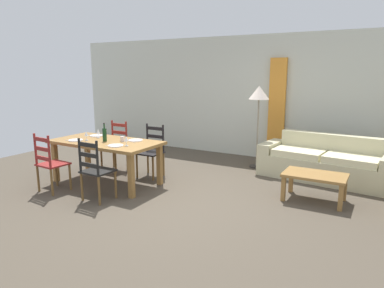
{
  "coord_description": "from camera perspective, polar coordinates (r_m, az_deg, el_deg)",
  "views": [
    {
      "loc": [
        2.73,
        -4.26,
        1.91
      ],
      "look_at": [
        -0.03,
        0.62,
        0.75
      ],
      "focal_mm": 32.69,
      "sensor_mm": 36.0,
      "label": 1
    }
  ],
  "objects": [
    {
      "name": "standing_lamp",
      "position": [
        7.04,
        10.85,
        7.43
      ],
      "size": [
        0.4,
        0.4,
        1.64
      ],
      "color": "#332D28",
      "rests_on": "ground_plane"
    },
    {
      "name": "wine_bottle",
      "position": [
        6.1,
        -14.08,
        1.51
      ],
      "size": [
        0.07,
        0.07,
        0.32
      ],
      "color": "#143819",
      "rests_on": "dining_table"
    },
    {
      "name": "dining_chair_near_left",
      "position": [
        6.04,
        -22.15,
        -2.89
      ],
      "size": [
        0.45,
        0.43,
        0.96
      ],
      "color": "maroon",
      "rests_on": "ground_plane"
    },
    {
      "name": "fork_far_left",
      "position": [
        6.75,
        -16.19,
        1.37
      ],
      "size": [
        0.03,
        0.17,
        0.01
      ],
      "primitive_type": "cube",
      "rotation": [
        0.0,
        0.0,
        -0.08
      ],
      "color": "silver",
      "rests_on": "dining_table"
    },
    {
      "name": "wall_far",
      "position": [
        8.05,
        9.69,
        7.56
      ],
      "size": [
        9.6,
        0.16,
        2.7
      ],
      "primitive_type": "cube",
      "color": "beige",
      "rests_on": "ground_plane"
    },
    {
      "name": "dinner_plate_far_left",
      "position": [
        6.64,
        -15.28,
        1.32
      ],
      "size": [
        0.24,
        0.24,
        0.02
      ],
      "primitive_type": "cylinder",
      "color": "white",
      "rests_on": "dining_table"
    },
    {
      "name": "couch",
      "position": [
        6.73,
        20.98,
        -3.01
      ],
      "size": [
        2.35,
        1.05,
        0.8
      ],
      "color": "#C4BD94",
      "rests_on": "ground_plane"
    },
    {
      "name": "ground_plane",
      "position": [
        5.41,
        -2.99,
        -9.1
      ],
      "size": [
        9.6,
        9.6,
        0.02
      ],
      "primitive_type": "cube",
      "color": "#4B4235"
    },
    {
      "name": "fork_near_right",
      "position": [
        5.78,
        -13.45,
        -0.16
      ],
      "size": [
        0.03,
        0.17,
        0.01
      ],
      "primitive_type": "cube",
      "rotation": [
        0.0,
        0.0,
        0.07
      ],
      "color": "silver",
      "rests_on": "dining_table"
    },
    {
      "name": "dining_chair_far_left",
      "position": [
        7.03,
        -12.32,
        -0.32
      ],
      "size": [
        0.42,
        0.4,
        0.96
      ],
      "color": "maroon",
      "rests_on": "ground_plane"
    },
    {
      "name": "curtain_panel_left",
      "position": [
        7.75,
        13.65,
        5.38
      ],
      "size": [
        0.35,
        0.08,
        2.2
      ],
      "primitive_type": "cube",
      "color": "orange",
      "rests_on": "ground_plane"
    },
    {
      "name": "coffee_cup_primary",
      "position": [
        6.02,
        -11.29,
        0.81
      ],
      "size": [
        0.07,
        0.07,
        0.09
      ],
      "primitive_type": "cylinder",
      "color": "beige",
      "rests_on": "dining_table"
    },
    {
      "name": "fork_far_right",
      "position": [
        6.15,
        -10.29,
        0.67
      ],
      "size": [
        0.02,
        0.17,
        0.01
      ],
      "primitive_type": "cube",
      "rotation": [
        0.0,
        0.0,
        0.01
      ],
      "color": "silver",
      "rests_on": "dining_table"
    },
    {
      "name": "dinner_plate_far_right",
      "position": [
        6.05,
        -9.2,
        0.59
      ],
      "size": [
        0.24,
        0.24,
        0.02
      ],
      "primitive_type": "cylinder",
      "color": "white",
      "rests_on": "dining_table"
    },
    {
      "name": "coffee_table",
      "position": [
        5.55,
        19.4,
        -5.26
      ],
      "size": [
        0.9,
        0.56,
        0.42
      ],
      "color": "olive",
      "rests_on": "ground_plane"
    },
    {
      "name": "fork_near_left",
      "position": [
        6.42,
        -19.36,
        0.65
      ],
      "size": [
        0.02,
        0.17,
        0.01
      ],
      "primitive_type": "cube",
      "rotation": [
        0.0,
        0.0,
        -0.04
      ],
      "color": "silver",
      "rests_on": "dining_table"
    },
    {
      "name": "dinner_plate_near_left",
      "position": [
        6.31,
        -18.46,
        0.58
      ],
      "size": [
        0.24,
        0.24,
        0.02
      ],
      "primitive_type": "cylinder",
      "color": "white",
      "rests_on": "dining_table"
    },
    {
      "name": "dinner_plate_near_right",
      "position": [
        5.68,
        -12.34,
        -0.26
      ],
      "size": [
        0.24,
        0.24,
        0.02
      ],
      "primitive_type": "cylinder",
      "color": "white",
      "rests_on": "dining_table"
    },
    {
      "name": "dining_table",
      "position": [
        6.18,
        -13.88,
        -0.28
      ],
      "size": [
        1.9,
        0.96,
        0.75
      ],
      "color": "olive",
      "rests_on": "ground_plane"
    },
    {
      "name": "dining_chair_near_right",
      "position": [
        5.4,
        -15.5,
        -4.1
      ],
      "size": [
        0.43,
        0.41,
        0.96
      ],
      "color": "black",
      "rests_on": "ground_plane"
    },
    {
      "name": "wine_glass_far_left",
      "position": [
        6.47,
        -15.07,
        1.97
      ],
      "size": [
        0.06,
        0.06,
        0.16
      ],
      "color": "white",
      "rests_on": "dining_table"
    },
    {
      "name": "dining_chair_far_right",
      "position": [
        6.49,
        -6.59,
        -1.11
      ],
      "size": [
        0.42,
        0.4,
        0.96
      ],
      "color": "black",
      "rests_on": "ground_plane"
    },
    {
      "name": "wine_glass_near_right",
      "position": [
        5.65,
        -10.68,
        0.8
      ],
      "size": [
        0.06,
        0.06,
        0.16
      ],
      "color": "white",
      "rests_on": "dining_table"
    },
    {
      "name": "wine_glass_near_left",
      "position": [
        6.27,
        -16.88,
        1.56
      ],
      "size": [
        0.06,
        0.06,
        0.16
      ],
      "color": "white",
      "rests_on": "dining_table"
    }
  ]
}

